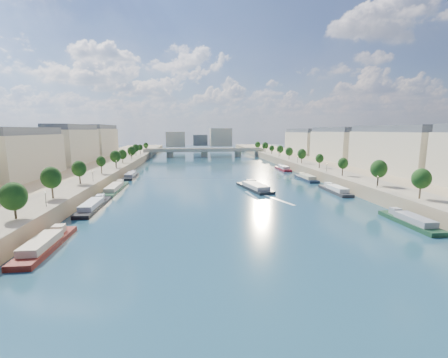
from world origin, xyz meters
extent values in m
plane|color=#0B2333|center=(0.00, 100.00, 0.00)|extent=(700.00, 700.00, 0.00)
cube|color=#9E8460|center=(-72.00, 100.00, 2.50)|extent=(44.00, 520.00, 5.00)
cube|color=#9E8460|center=(72.00, 100.00, 2.50)|extent=(44.00, 520.00, 5.00)
cube|color=gray|center=(-57.00, 100.00, 5.05)|extent=(14.00, 520.00, 0.10)
cube|color=gray|center=(57.00, 100.00, 5.05)|extent=(14.00, 520.00, 0.10)
cylinder|color=#382B1E|center=(-55.00, 18.00, 6.91)|extent=(0.50, 0.50, 3.82)
ellipsoid|color=black|center=(-55.00, 18.00, 10.50)|extent=(4.80, 4.80, 5.52)
cylinder|color=#382B1E|center=(-55.00, 42.00, 6.91)|extent=(0.50, 0.50, 3.82)
ellipsoid|color=black|center=(-55.00, 42.00, 10.50)|extent=(4.80, 4.80, 5.52)
cylinder|color=#382B1E|center=(-55.00, 66.00, 6.91)|extent=(0.50, 0.50, 3.82)
ellipsoid|color=black|center=(-55.00, 66.00, 10.50)|extent=(4.80, 4.80, 5.52)
cylinder|color=#382B1E|center=(-55.00, 90.00, 6.91)|extent=(0.50, 0.50, 3.82)
ellipsoid|color=black|center=(-55.00, 90.00, 10.50)|extent=(4.80, 4.80, 5.52)
cylinder|color=#382B1E|center=(-55.00, 114.00, 6.91)|extent=(0.50, 0.50, 3.82)
ellipsoid|color=black|center=(-55.00, 114.00, 10.50)|extent=(4.80, 4.80, 5.52)
cylinder|color=#382B1E|center=(-55.00, 138.00, 6.91)|extent=(0.50, 0.50, 3.82)
ellipsoid|color=black|center=(-55.00, 138.00, 10.50)|extent=(4.80, 4.80, 5.52)
cylinder|color=#382B1E|center=(-55.00, 162.00, 6.91)|extent=(0.50, 0.50, 3.82)
ellipsoid|color=black|center=(-55.00, 162.00, 10.50)|extent=(4.80, 4.80, 5.52)
cylinder|color=#382B1E|center=(-55.00, 186.00, 6.91)|extent=(0.50, 0.50, 3.82)
ellipsoid|color=black|center=(-55.00, 186.00, 10.50)|extent=(4.80, 4.80, 5.52)
cylinder|color=#382B1E|center=(-55.00, 210.00, 6.91)|extent=(0.50, 0.50, 3.82)
ellipsoid|color=black|center=(-55.00, 210.00, 10.50)|extent=(4.80, 4.80, 5.52)
cylinder|color=#382B1E|center=(-55.00, 234.00, 6.91)|extent=(0.50, 0.50, 3.82)
ellipsoid|color=black|center=(-55.00, 234.00, 10.50)|extent=(4.80, 4.80, 5.52)
cylinder|color=#382B1E|center=(55.00, 26.00, 6.91)|extent=(0.50, 0.50, 3.82)
ellipsoid|color=black|center=(55.00, 26.00, 10.50)|extent=(4.80, 4.80, 5.52)
cylinder|color=#382B1E|center=(55.00, 50.00, 6.91)|extent=(0.50, 0.50, 3.82)
ellipsoid|color=black|center=(55.00, 50.00, 10.50)|extent=(4.80, 4.80, 5.52)
cylinder|color=#382B1E|center=(55.00, 74.00, 6.91)|extent=(0.50, 0.50, 3.82)
ellipsoid|color=black|center=(55.00, 74.00, 10.50)|extent=(4.80, 4.80, 5.52)
cylinder|color=#382B1E|center=(55.00, 98.00, 6.91)|extent=(0.50, 0.50, 3.82)
ellipsoid|color=black|center=(55.00, 98.00, 10.50)|extent=(4.80, 4.80, 5.52)
cylinder|color=#382B1E|center=(55.00, 122.00, 6.91)|extent=(0.50, 0.50, 3.82)
ellipsoid|color=black|center=(55.00, 122.00, 10.50)|extent=(4.80, 4.80, 5.52)
cylinder|color=#382B1E|center=(55.00, 146.00, 6.91)|extent=(0.50, 0.50, 3.82)
ellipsoid|color=black|center=(55.00, 146.00, 10.50)|extent=(4.80, 4.80, 5.52)
cylinder|color=#382B1E|center=(55.00, 170.00, 6.91)|extent=(0.50, 0.50, 3.82)
ellipsoid|color=black|center=(55.00, 170.00, 10.50)|extent=(4.80, 4.80, 5.52)
cylinder|color=#382B1E|center=(55.00, 194.00, 6.91)|extent=(0.50, 0.50, 3.82)
ellipsoid|color=black|center=(55.00, 194.00, 10.50)|extent=(4.80, 4.80, 5.52)
cylinder|color=#382B1E|center=(55.00, 218.00, 6.91)|extent=(0.50, 0.50, 3.82)
ellipsoid|color=black|center=(55.00, 218.00, 10.50)|extent=(4.80, 4.80, 5.52)
cylinder|color=#382B1E|center=(55.00, 242.00, 6.91)|extent=(0.50, 0.50, 3.82)
ellipsoid|color=black|center=(55.00, 242.00, 10.50)|extent=(4.80, 4.80, 5.52)
cylinder|color=black|center=(-52.50, 30.00, 7.00)|extent=(0.14, 0.14, 4.00)
sphere|color=#FFE5B2|center=(-52.50, 30.00, 9.10)|extent=(0.36, 0.36, 0.36)
cylinder|color=black|center=(-52.50, 70.00, 7.00)|extent=(0.14, 0.14, 4.00)
sphere|color=#FFE5B2|center=(-52.50, 70.00, 9.10)|extent=(0.36, 0.36, 0.36)
cylinder|color=black|center=(-52.50, 110.00, 7.00)|extent=(0.14, 0.14, 4.00)
sphere|color=#FFE5B2|center=(-52.50, 110.00, 9.10)|extent=(0.36, 0.36, 0.36)
cylinder|color=black|center=(-52.50, 150.00, 7.00)|extent=(0.14, 0.14, 4.00)
sphere|color=#FFE5B2|center=(-52.50, 150.00, 9.10)|extent=(0.36, 0.36, 0.36)
cylinder|color=black|center=(-52.50, 190.00, 7.00)|extent=(0.14, 0.14, 4.00)
sphere|color=#FFE5B2|center=(-52.50, 190.00, 9.10)|extent=(0.36, 0.36, 0.36)
cylinder|color=black|center=(52.50, 45.00, 7.00)|extent=(0.14, 0.14, 4.00)
sphere|color=#FFE5B2|center=(52.50, 45.00, 9.10)|extent=(0.36, 0.36, 0.36)
cylinder|color=black|center=(52.50, 85.00, 7.00)|extent=(0.14, 0.14, 4.00)
sphere|color=#FFE5B2|center=(52.50, 85.00, 9.10)|extent=(0.36, 0.36, 0.36)
cylinder|color=black|center=(52.50, 125.00, 7.00)|extent=(0.14, 0.14, 4.00)
sphere|color=#FFE5B2|center=(52.50, 125.00, 9.10)|extent=(0.36, 0.36, 0.36)
cylinder|color=black|center=(52.50, 165.00, 7.00)|extent=(0.14, 0.14, 4.00)
sphere|color=#FFE5B2|center=(52.50, 165.00, 9.10)|extent=(0.36, 0.36, 0.36)
cylinder|color=black|center=(52.50, 205.00, 7.00)|extent=(0.14, 0.14, 4.00)
sphere|color=#FFE5B2|center=(52.50, 205.00, 9.10)|extent=(0.36, 0.36, 0.36)
cube|color=beige|center=(-85.00, 83.00, 15.00)|extent=(16.00, 52.00, 20.00)
cube|color=#474C54|center=(-85.00, 83.00, 26.60)|extent=(14.72, 50.44, 3.20)
cube|color=beige|center=(-85.00, 141.00, 15.00)|extent=(16.00, 52.00, 20.00)
cube|color=#474C54|center=(-85.00, 141.00, 26.60)|extent=(14.72, 50.44, 3.20)
cube|color=beige|center=(-85.00, 199.00, 15.00)|extent=(16.00, 52.00, 20.00)
cube|color=#474C54|center=(-85.00, 199.00, 26.60)|extent=(14.72, 50.44, 3.20)
cube|color=beige|center=(85.00, 83.00, 15.00)|extent=(16.00, 52.00, 20.00)
cube|color=#474C54|center=(85.00, 83.00, 26.60)|extent=(14.72, 50.44, 3.20)
cube|color=beige|center=(85.00, 141.00, 15.00)|extent=(16.00, 52.00, 20.00)
cube|color=#474C54|center=(85.00, 141.00, 26.60)|extent=(14.72, 50.44, 3.20)
cube|color=beige|center=(85.00, 199.00, 15.00)|extent=(16.00, 52.00, 20.00)
cube|color=#474C54|center=(85.00, 199.00, 26.60)|extent=(14.72, 50.44, 3.20)
cube|color=beige|center=(-30.00, 310.00, 14.00)|extent=(22.00, 18.00, 18.00)
cube|color=beige|center=(25.00, 320.00, 16.00)|extent=(26.00, 20.00, 22.00)
cube|color=#474C54|center=(0.00, 335.00, 12.00)|extent=(18.00, 16.00, 14.00)
cube|color=#C1B79E|center=(0.00, 229.41, 6.20)|extent=(112.00, 11.00, 2.20)
cube|color=#C1B79E|center=(0.00, 224.41, 7.70)|extent=(112.00, 0.80, 0.90)
cube|color=#C1B79E|center=(0.00, 234.41, 7.70)|extent=(112.00, 0.80, 0.90)
cylinder|color=#C1B79E|center=(-32.00, 229.41, 2.50)|extent=(6.40, 6.40, 5.00)
cylinder|color=#C1B79E|center=(0.00, 229.41, 2.50)|extent=(6.40, 6.40, 5.00)
cylinder|color=#C1B79E|center=(32.00, 229.41, 2.50)|extent=(6.40, 6.40, 5.00)
cube|color=#C1B79E|center=(-52.00, 229.41, 2.50)|extent=(6.00, 12.00, 5.00)
cube|color=#C1B79E|center=(52.00, 229.41, 2.50)|extent=(6.00, 12.00, 5.00)
cube|color=black|center=(13.76, 71.89, 0.29)|extent=(12.34, 25.80, 1.77)
cube|color=silver|center=(13.76, 69.90, 1.97)|extent=(9.20, 17.03, 1.60)
cube|color=silver|center=(13.76, 79.34, 2.07)|extent=(4.11, 3.68, 1.80)
cube|color=silver|center=(10.56, 54.89, 0.02)|extent=(3.72, 25.99, 0.04)
cube|color=silver|center=(16.96, 54.89, 0.02)|extent=(9.84, 24.90, 0.04)
cube|color=maroon|center=(-45.50, 12.92, 0.30)|extent=(5.00, 22.69, 1.80)
cube|color=beige|center=(-45.50, 11.10, 2.00)|extent=(4.10, 12.48, 1.60)
cube|color=beige|center=(-45.50, 19.72, 2.10)|extent=(2.50, 2.72, 1.80)
cube|color=black|center=(-45.50, 46.33, 0.30)|extent=(5.00, 25.53, 1.80)
cube|color=silver|center=(-45.50, 44.29, 2.00)|extent=(4.10, 14.04, 1.60)
cube|color=silver|center=(-45.50, 53.99, 2.10)|extent=(2.50, 3.06, 1.80)
cube|color=#1B4328|center=(-45.50, 75.84, 0.30)|extent=(5.00, 30.55, 1.80)
cube|color=beige|center=(-45.50, 73.39, 2.00)|extent=(4.10, 16.80, 1.60)
cube|color=beige|center=(-45.50, 85.00, 2.10)|extent=(2.50, 3.67, 1.80)
cube|color=#232325|center=(-45.50, 110.84, 0.30)|extent=(5.00, 22.11, 1.80)
cube|color=#96959D|center=(-45.50, 109.08, 2.00)|extent=(4.10, 12.16, 1.60)
cube|color=#96959D|center=(-45.50, 117.48, 2.10)|extent=(2.50, 2.65, 1.80)
cube|color=#173922|center=(45.50, 19.04, 0.30)|extent=(5.00, 20.58, 1.80)
cube|color=gray|center=(45.50, 17.40, 2.00)|extent=(4.10, 11.32, 1.60)
cube|color=gray|center=(45.50, 25.22, 2.10)|extent=(2.50, 2.47, 1.80)
cube|color=#2B2B2E|center=(45.50, 61.87, 0.30)|extent=(5.00, 21.52, 1.80)
cube|color=white|center=(45.50, 60.15, 2.00)|extent=(4.10, 11.84, 1.60)
cube|color=white|center=(45.50, 68.32, 2.10)|extent=(2.50, 2.58, 1.80)
cube|color=#182335|center=(45.50, 92.55, 0.30)|extent=(5.00, 21.37, 1.80)
cube|color=beige|center=(45.50, 90.84, 2.00)|extent=(4.10, 11.75, 1.60)
cube|color=beige|center=(45.50, 98.96, 2.10)|extent=(2.50, 2.56, 1.80)
cube|color=maroon|center=(45.50, 131.67, 0.30)|extent=(5.00, 20.80, 1.80)
cube|color=#B3B8C0|center=(45.50, 130.00, 2.00)|extent=(4.10, 11.44, 1.60)
cube|color=#B3B8C0|center=(45.50, 137.91, 2.10)|extent=(2.50, 2.50, 1.80)
camera|label=1|loc=(-13.97, -53.12, 25.62)|focal=24.00mm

